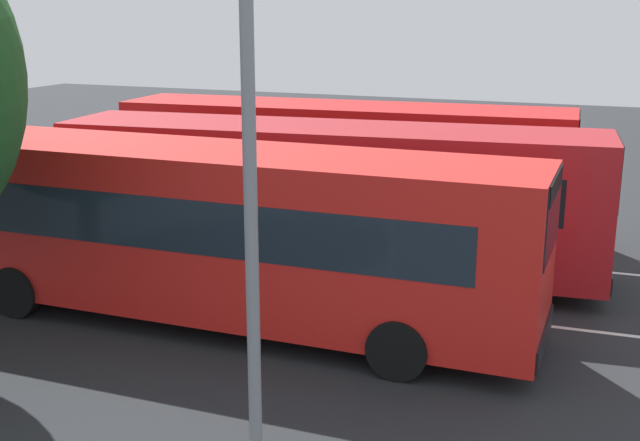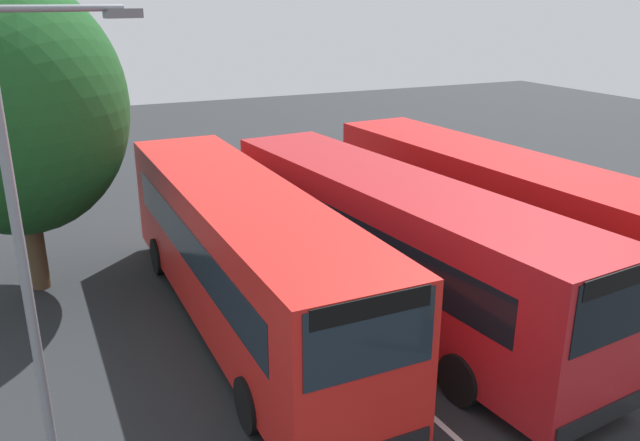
{
  "view_description": "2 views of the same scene",
  "coord_description": "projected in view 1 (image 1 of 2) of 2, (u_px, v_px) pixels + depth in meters",
  "views": [
    {
      "loc": [
        6.35,
        -15.81,
        5.62
      ],
      "look_at": [
        0.51,
        -1.1,
        1.42
      ],
      "focal_mm": 45.4,
      "sensor_mm": 36.0,
      "label": 1
    },
    {
      "loc": [
        12.1,
        -7.41,
        7.0
      ],
      "look_at": [
        -1.34,
        -1.23,
        1.88
      ],
      "focal_mm": 35.85,
      "sensor_mm": 36.0,
      "label": 2
    }
  ],
  "objects": [
    {
      "name": "bus_far_left",
      "position": [
        219.0,
        229.0,
        14.44
      ],
      "size": [
        11.56,
        2.61,
        3.21
      ],
      "rotation": [
        0.0,
        0.0,
        0.01
      ],
      "color": "red",
      "rests_on": "ground"
    },
    {
      "name": "street_lamp",
      "position": [
        253.0,
        148.0,
        9.3
      ],
      "size": [
        0.81,
        2.25,
        6.99
      ],
      "rotation": [
        0.0,
        0.0,
        1.86
      ],
      "color": "gray",
      "rests_on": "ground"
    },
    {
      "name": "ground_plane",
      "position": [
        317.0,
        269.0,
        17.91
      ],
      "size": [
        68.57,
        68.57,
        0.0
      ],
      "primitive_type": "plane",
      "color": "#232628"
    },
    {
      "name": "bus_center_right",
      "position": [
        343.0,
        161.0,
        20.86
      ],
      "size": [
        11.66,
        3.19,
        3.21
      ],
      "rotation": [
        0.0,
        0.0,
        0.07
      ],
      "color": "red",
      "rests_on": "ground"
    },
    {
      "name": "bus_center_left",
      "position": [
        329.0,
        194.0,
        17.2
      ],
      "size": [
        11.7,
        3.54,
        3.21
      ],
      "rotation": [
        0.0,
        0.0,
        0.1
      ],
      "color": "#AD191E",
      "rests_on": "ground"
    },
    {
      "name": "lane_stripe_outer_left",
      "position": [
        284.0,
        294.0,
        16.29
      ],
      "size": [
        13.92,
        0.8,
        0.01
      ],
      "primitive_type": "cube",
      "rotation": [
        0.0,
        0.0,
        0.05
      ],
      "color": "silver",
      "rests_on": "ground"
    },
    {
      "name": "lane_stripe_inner_left",
      "position": [
        345.0,
        247.0,
        19.53
      ],
      "size": [
        13.92,
        0.8,
        0.01
      ],
      "primitive_type": "cube",
      "rotation": [
        0.0,
        0.0,
        0.05
      ],
      "color": "silver",
      "rests_on": "ground"
    }
  ]
}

